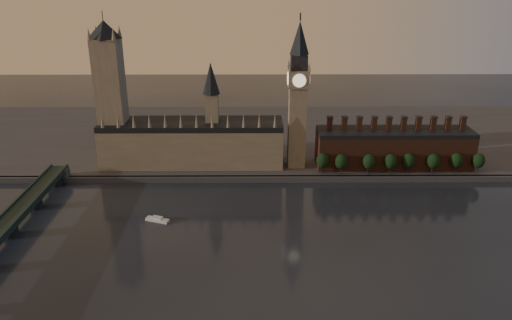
{
  "coord_description": "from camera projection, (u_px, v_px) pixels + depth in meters",
  "views": [
    {
      "loc": [
        -20.97,
        -225.44,
        140.54
      ],
      "look_at": [
        -19.24,
        55.0,
        29.98
      ],
      "focal_mm": 35.0,
      "sensor_mm": 36.0,
      "label": 1
    }
  ],
  "objects": [
    {
      "name": "chimney_block",
      "position": [
        394.0,
        147.0,
        357.64
      ],
      "size": [
        110.0,
        25.0,
        37.0
      ],
      "color": "#532D1F",
      "rests_on": "north_bank"
    },
    {
      "name": "embankment_tree_7",
      "position": [
        479.0,
        161.0,
        345.37
      ],
      "size": [
        8.6,
        8.6,
        14.88
      ],
      "color": "black",
      "rests_on": "north_bank"
    },
    {
      "name": "embankment_tree_6",
      "position": [
        456.0,
        160.0,
        345.9
      ],
      "size": [
        8.6,
        8.6,
        14.88
      ],
      "color": "black",
      "rests_on": "north_bank"
    },
    {
      "name": "embankment_tree_2",
      "position": [
        369.0,
        162.0,
        343.77
      ],
      "size": [
        8.6,
        8.6,
        14.88
      ],
      "color": "black",
      "rests_on": "north_bank"
    },
    {
      "name": "embankment_tree_5",
      "position": [
        433.0,
        161.0,
        344.65
      ],
      "size": [
        8.6,
        8.6,
        14.88
      ],
      "color": "black",
      "rests_on": "north_bank"
    },
    {
      "name": "embankment_tree_4",
      "position": [
        409.0,
        161.0,
        345.45
      ],
      "size": [
        8.6,
        8.6,
        14.88
      ],
      "color": "black",
      "rests_on": "north_bank"
    },
    {
      "name": "victoria_tower",
      "position": [
        111.0,
        90.0,
        346.01
      ],
      "size": [
        24.0,
        24.0,
        108.0
      ],
      "color": "gray",
      "rests_on": "north_bank"
    },
    {
      "name": "river_boat",
      "position": [
        157.0,
        219.0,
        291.85
      ],
      "size": [
        14.67,
        8.61,
        2.83
      ],
      "rotation": [
        0.0,
        0.0,
        -0.35
      ],
      "color": "silver",
      "rests_on": "ground"
    },
    {
      "name": "north_bank",
      "position": [
        278.0,
        138.0,
        426.29
      ],
      "size": [
        900.0,
        182.0,
        4.0
      ],
      "color": "#414246",
      "rests_on": "ground"
    },
    {
      "name": "ground",
      "position": [
        293.0,
        251.0,
        261.39
      ],
      "size": [
        900.0,
        900.0,
        0.0
      ],
      "primitive_type": "plane",
      "color": "black",
      "rests_on": "ground"
    },
    {
      "name": "palace_of_westminster",
      "position": [
        193.0,
        141.0,
        359.99
      ],
      "size": [
        130.0,
        30.3,
        74.0
      ],
      "color": "gray",
      "rests_on": "north_bank"
    },
    {
      "name": "embankment_tree_1",
      "position": [
        341.0,
        162.0,
        343.7
      ],
      "size": [
        8.6,
        8.6,
        14.88
      ],
      "color": "black",
      "rests_on": "north_bank"
    },
    {
      "name": "big_ben",
      "position": [
        298.0,
        94.0,
        342.93
      ],
      "size": [
        15.0,
        15.0,
        107.0
      ],
      "color": "gray",
      "rests_on": "north_bank"
    },
    {
      "name": "embankment_tree_0",
      "position": [
        323.0,
        161.0,
        345.42
      ],
      "size": [
        8.6,
        8.6,
        14.88
      ],
      "color": "black",
      "rests_on": "north_bank"
    },
    {
      "name": "embankment_tree_3",
      "position": [
        391.0,
        161.0,
        343.9
      ],
      "size": [
        8.6,
        8.6,
        14.88
      ],
      "color": "black",
      "rests_on": "north_bank"
    }
  ]
}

